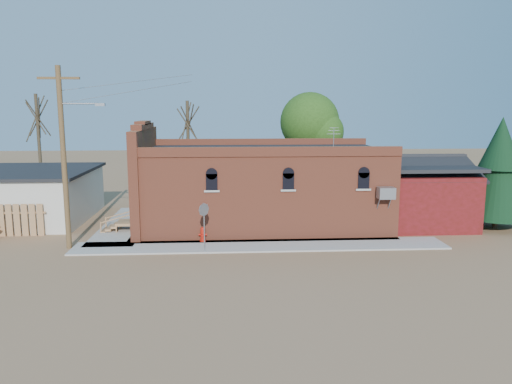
{
  "coord_description": "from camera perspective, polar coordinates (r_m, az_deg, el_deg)",
  "views": [
    {
      "loc": [
        -0.24,
        -23.68,
        7.02
      ],
      "look_at": [
        1.39,
        3.43,
        2.4
      ],
      "focal_mm": 35.0,
      "sensor_mm": 36.0,
      "label": 1
    }
  ],
  "objects": [
    {
      "name": "red_shed",
      "position": [
        31.81,
        18.26,
        0.58
      ],
      "size": [
        5.4,
        6.4,
        4.3
      ],
      "color": "#4F130D",
      "rests_on": "ground"
    },
    {
      "name": "fire_hydrant",
      "position": [
        26.34,
        -6.11,
        -4.83
      ],
      "size": [
        0.43,
        0.39,
        0.77
      ],
      "rotation": [
        0.0,
        0.0,
        0.07
      ],
      "color": "#AF140A",
      "rests_on": "sidewalk_south"
    },
    {
      "name": "ground",
      "position": [
        24.7,
        -2.76,
        -6.87
      ],
      "size": [
        120.0,
        120.0,
        0.0
      ],
      "primitive_type": "plane",
      "color": "olive",
      "rests_on": "ground"
    },
    {
      "name": "tree_bare_far",
      "position": [
        40.12,
        -23.74,
        7.91
      ],
      "size": [
        2.8,
        2.8,
        8.16
      ],
      "color": "#453627",
      "rests_on": "ground"
    },
    {
      "name": "tree_leafy",
      "position": [
        37.72,
        6.14,
        7.95
      ],
      "size": [
        4.4,
        4.4,
        8.15
      ],
      "color": "#453627",
      "rests_on": "ground"
    },
    {
      "name": "stop_sign",
      "position": [
        24.25,
        -5.96,
        -2.53
      ],
      "size": [
        0.48,
        0.52,
        2.4
      ],
      "rotation": [
        0.0,
        0.0,
        0.4
      ],
      "color": "gray",
      "rests_on": "sidewalk_south"
    },
    {
      "name": "trash_barrel",
      "position": [
        30.13,
        -13.04,
        -3.16
      ],
      "size": [
        0.57,
        0.57,
        0.78
      ],
      "primitive_type": "cylinder",
      "rotation": [
        0.0,
        0.0,
        0.13
      ],
      "color": "navy",
      "rests_on": "sidewalk_west"
    },
    {
      "name": "utility_pole",
      "position": [
        26.2,
        -21.04,
        4.09
      ],
      "size": [
        3.12,
        0.26,
        9.0
      ],
      "color": "#523C21",
      "rests_on": "ground"
    },
    {
      "name": "tree_bare_near",
      "position": [
        36.8,
        -7.81,
        7.92
      ],
      "size": [
        2.8,
        2.8,
        7.65
      ],
      "color": "#453627",
      "rests_on": "ground"
    },
    {
      "name": "evergreen_tree",
      "position": [
        32.02,
        26.06,
        2.74
      ],
      "size": [
        3.6,
        3.6,
        6.5
      ],
      "color": "#453627",
      "rests_on": "ground"
    },
    {
      "name": "brick_bar",
      "position": [
        29.61,
        0.25,
        0.56
      ],
      "size": [
        16.4,
        7.97,
        6.3
      ],
      "color": "#A44B32",
      "rests_on": "ground"
    },
    {
      "name": "sidewalk_south",
      "position": [
        25.61,
        0.59,
        -6.16
      ],
      "size": [
        19.0,
        2.2,
        0.08
      ],
      "primitive_type": "cube",
      "color": "#9E9991",
      "rests_on": "ground"
    },
    {
      "name": "sidewalk_west",
      "position": [
        31.09,
        -14.62,
        -3.64
      ],
      "size": [
        2.6,
        10.0,
        0.08
      ],
      "primitive_type": "cube",
      "color": "#9E9991",
      "rests_on": "ground"
    }
  ]
}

